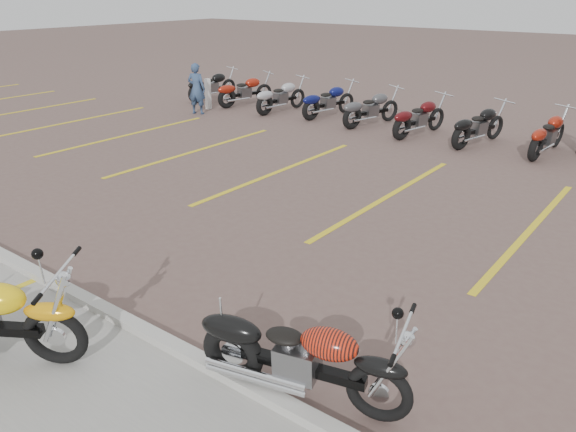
# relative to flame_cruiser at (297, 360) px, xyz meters

# --- Properties ---
(ground) EXTENTS (100.00, 100.00, 0.00)m
(ground) POSITION_rel_flame_cruiser_xyz_m (-2.04, 1.77, -0.45)
(ground) COLOR brown
(ground) RESTS_ON ground
(curb) EXTENTS (60.00, 0.18, 0.12)m
(curb) POSITION_rel_flame_cruiser_xyz_m (-2.04, -0.23, -0.39)
(curb) COLOR #ADAAA3
(curb) RESTS_ON ground
(parking_stripes) EXTENTS (38.00, 5.50, 0.01)m
(parking_stripes) POSITION_rel_flame_cruiser_xyz_m (-2.04, 5.77, -0.45)
(parking_stripes) COLOR gold
(parking_stripes) RESTS_ON ground
(flame_cruiser) EXTENTS (2.17, 0.66, 0.91)m
(flame_cruiser) POSITION_rel_flame_cruiser_xyz_m (0.00, 0.00, 0.00)
(flame_cruiser) COLOR black
(flame_cruiser) RESTS_ON ground
(person_a) EXTENTS (0.68, 0.56, 1.61)m
(person_a) POSITION_rel_flame_cruiser_xyz_m (-10.63, 8.97, 0.35)
(person_a) COLOR navy
(person_a) RESTS_ON ground
(bollard) EXTENTS (0.17, 0.17, 1.00)m
(bollard) POSITION_rel_flame_cruiser_xyz_m (-10.91, 9.74, 0.05)
(bollard) COLOR white
(bollard) RESTS_ON ground
(bg_bike_row) EXTENTS (22.42, 2.08, 1.10)m
(bg_bike_row) POSITION_rel_flame_cruiser_xyz_m (-1.24, 10.93, 0.10)
(bg_bike_row) COLOR black
(bg_bike_row) RESTS_ON ground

